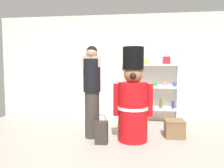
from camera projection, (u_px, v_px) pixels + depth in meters
name	position (u px, v px, depth m)	size (l,w,h in m)	color
ground_plane	(114.00, 155.00, 2.98)	(6.40, 6.40, 0.00)	#9E9389
back_wall	(123.00, 68.00, 5.06)	(6.40, 0.12, 2.60)	silver
merchandise_shelf	(156.00, 86.00, 4.78)	(1.15, 0.35, 1.74)	white
teddy_bear_guard	(133.00, 101.00, 3.54)	(0.70, 0.54, 1.65)	red
person_shopper	(92.00, 90.00, 3.69)	(0.33, 0.31, 1.69)	#38332D
shopping_bag	(101.00, 132.00, 3.41)	(0.21, 0.14, 0.50)	#332D28
display_crate	(174.00, 128.00, 3.75)	(0.36, 0.35, 0.33)	brown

